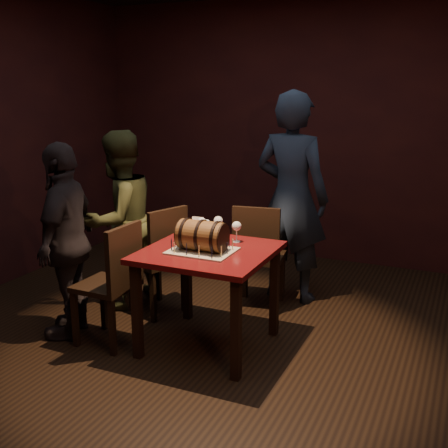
% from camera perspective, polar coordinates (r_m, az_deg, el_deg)
% --- Properties ---
extents(room_shell, '(5.04, 5.04, 2.80)m').
position_cam_1_polar(room_shell, '(3.85, -0.81, 6.40)').
color(room_shell, black).
rests_on(room_shell, ground).
extents(pub_table, '(0.90, 0.90, 0.75)m').
position_cam_1_polar(pub_table, '(4.08, -1.59, -4.11)').
color(pub_table, '#480C0F').
rests_on(pub_table, ground).
extents(cake_board, '(0.45, 0.35, 0.01)m').
position_cam_1_polar(cake_board, '(4.00, -2.23, -2.75)').
color(cake_board, '#AFA48D').
rests_on(cake_board, pub_table).
extents(barrel_cake, '(0.39, 0.23, 0.23)m').
position_cam_1_polar(barrel_cake, '(3.97, -2.25, -1.18)').
color(barrel_cake, brown).
rests_on(barrel_cake, cake_board).
extents(birthday_candles, '(0.40, 0.30, 0.09)m').
position_cam_1_polar(birthday_candles, '(3.99, -2.24, -2.11)').
color(birthday_candles, '#EEDC8E').
rests_on(birthday_candles, cake_board).
extents(wine_glass_left, '(0.07, 0.07, 0.16)m').
position_cam_1_polar(wine_glass_left, '(4.33, -2.30, 0.11)').
color(wine_glass_left, silver).
rests_on(wine_glass_left, pub_table).
extents(wine_glass_mid, '(0.07, 0.07, 0.16)m').
position_cam_1_polar(wine_glass_mid, '(4.37, -0.60, 0.23)').
color(wine_glass_mid, silver).
rests_on(wine_glass_mid, pub_table).
extents(wine_glass_right, '(0.07, 0.07, 0.16)m').
position_cam_1_polar(wine_glass_right, '(4.21, 1.29, -0.31)').
color(wine_glass_right, silver).
rests_on(wine_glass_right, pub_table).
extents(pint_of_ale, '(0.07, 0.07, 0.15)m').
position_cam_1_polar(pint_of_ale, '(4.29, -1.97, -0.66)').
color(pint_of_ale, silver).
rests_on(pint_of_ale, pub_table).
extents(menu_card, '(0.10, 0.05, 0.13)m').
position_cam_1_polar(menu_card, '(4.45, -2.89, -0.23)').
color(menu_card, white).
rests_on(menu_card, pub_table).
extents(chair_back, '(0.46, 0.46, 0.93)m').
position_cam_1_polar(chair_back, '(4.79, 3.48, -2.82)').
color(chair_back, black).
rests_on(chair_back, ground).
extents(chair_left_rear, '(0.51, 0.51, 0.93)m').
position_cam_1_polar(chair_left_rear, '(4.72, -6.42, -3.12)').
color(chair_left_rear, black).
rests_on(chair_left_rear, ground).
extents(chair_left_front, '(0.41, 0.41, 0.93)m').
position_cam_1_polar(chair_left_front, '(4.23, -11.06, -5.41)').
color(chair_left_front, black).
rests_on(chair_left_front, ground).
extents(person_back, '(0.74, 0.54, 1.87)m').
position_cam_1_polar(person_back, '(4.98, 6.88, 2.66)').
color(person_back, '#192333').
rests_on(person_back, ground).
extents(person_left_rear, '(0.74, 0.86, 1.54)m').
position_cam_1_polar(person_left_rear, '(4.91, -10.59, 0.37)').
color(person_left_rear, '#373A1D').
rests_on(person_left_rear, ground).
extents(person_left_front, '(0.61, 0.95, 1.51)m').
position_cam_1_polar(person_left_front, '(4.42, -15.67, -1.66)').
color(person_left_front, black).
rests_on(person_left_front, ground).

